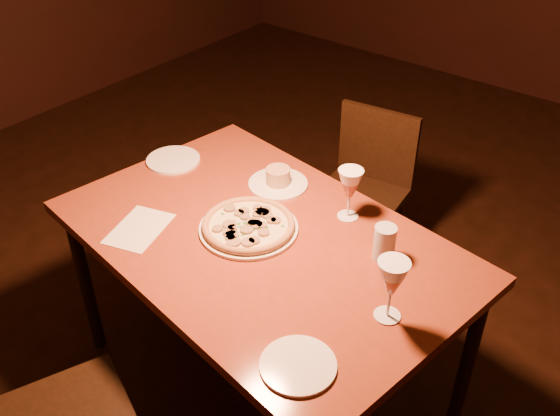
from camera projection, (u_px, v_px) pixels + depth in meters
The scene contains 10 objects.
dining_table at pixel (262, 252), 2.13m from camera, with size 1.50×1.08×0.74m.
chair_far at pixel (365, 185), 2.90m from camera, with size 0.43×0.43×0.78m.
pizza_plate at pixel (248, 225), 2.11m from camera, with size 0.34×0.34×0.04m.
ramekin_saucer at pixel (278, 180), 2.34m from camera, with size 0.22×0.22×0.07m.
wine_glass_far at pixel (349, 194), 2.13m from camera, with size 0.09×0.09×0.19m, color #A55A45, non-canonical shape.
wine_glass_right at pixel (391, 290), 1.73m from camera, with size 0.09×0.09×0.20m, color #A55A45, non-canonical shape.
water_tumbler at pixel (384, 243), 1.97m from camera, with size 0.07×0.07×0.12m, color #B3BFC3.
side_plate_left at pixel (173, 160), 2.49m from camera, with size 0.21×0.21×0.01m, color white.
side_plate_near at pixel (298, 365), 1.64m from camera, with size 0.21×0.21×0.01m, color white.
menu_card at pixel (139, 229), 2.13m from camera, with size 0.16×0.23×0.00m, color white.
Camera 1 is at (0.86, -1.07, 2.03)m, focal length 40.00 mm.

